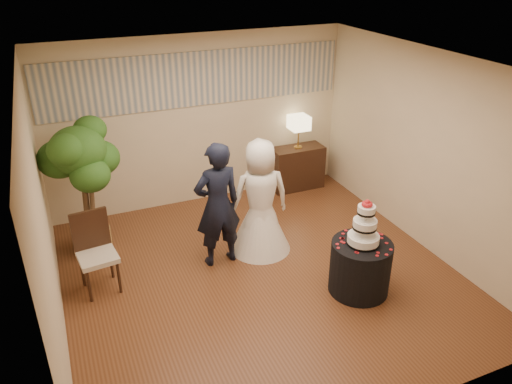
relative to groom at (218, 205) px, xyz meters
name	(u,v)px	position (x,y,z in m)	size (l,w,h in m)	color
floor	(261,275)	(0.39, -0.54, -0.89)	(5.00, 5.00, 0.00)	brown
ceiling	(262,66)	(0.39, -0.54, 1.91)	(5.00, 5.00, 0.00)	white
wall_back	(200,121)	(0.39, 1.96, 0.51)	(5.00, 0.06, 2.80)	beige
wall_front	(386,302)	(0.39, -3.04, 0.51)	(5.00, 0.06, 2.80)	beige
wall_left	(43,221)	(-2.11, -0.54, 0.51)	(0.06, 5.00, 2.80)	beige
wall_right	(425,151)	(2.89, -0.54, 0.51)	(0.06, 5.00, 2.80)	beige
mural_border	(198,79)	(0.39, 1.94, 1.21)	(4.90, 0.02, 0.85)	#A19E92
groom	(218,205)	(0.00, 0.00, 0.00)	(0.65, 0.42, 1.77)	black
bride	(260,197)	(0.66, 0.08, -0.05)	(0.88, 0.88, 1.68)	white
cake_table	(360,267)	(1.42, -1.32, -0.54)	(0.76, 0.76, 0.69)	black
wedding_cake	(365,222)	(1.42, -1.32, 0.11)	(0.40, 0.40, 0.61)	white
console	(297,168)	(2.09, 1.69, -0.50)	(0.93, 0.41, 0.78)	black
table_lamp	(299,132)	(2.09, 1.69, 0.18)	(0.32, 0.32, 0.58)	beige
ficus_tree	(84,189)	(-1.59, 0.99, 0.10)	(0.94, 0.94, 1.98)	#2A581B
side_chair	(97,255)	(-1.60, -0.01, -0.36)	(0.48, 0.50, 1.05)	black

